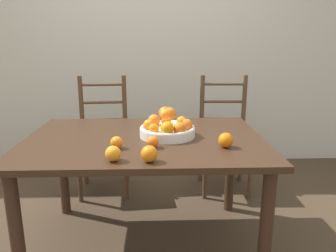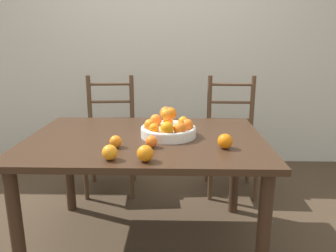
# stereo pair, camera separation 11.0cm
# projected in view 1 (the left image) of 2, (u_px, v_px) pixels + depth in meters

# --- Properties ---
(ground_plane) EXTENTS (12.00, 12.00, 0.00)m
(ground_plane) POSITION_uv_depth(u_px,v_px,m) (146.00, 243.00, 2.18)
(ground_plane) COLOR #423323
(wall_back) EXTENTS (8.00, 0.06, 2.60)m
(wall_back) POSITION_uv_depth(u_px,v_px,m) (149.00, 41.00, 3.37)
(wall_back) COLOR beige
(wall_back) RESTS_ON ground_plane
(dining_table) EXTENTS (1.44, 1.01, 0.73)m
(dining_table) POSITION_uv_depth(u_px,v_px,m) (145.00, 152.00, 2.02)
(dining_table) COLOR #382316
(dining_table) RESTS_ON ground_plane
(fruit_bowl) EXTENTS (0.34, 0.34, 0.18)m
(fruit_bowl) POSITION_uv_depth(u_px,v_px,m) (168.00, 128.00, 2.00)
(fruit_bowl) COLOR white
(fruit_bowl) RESTS_ON dining_table
(orange_loose_0) EXTENTS (0.08, 0.08, 0.08)m
(orange_loose_0) POSITION_uv_depth(u_px,v_px,m) (149.00, 154.00, 1.58)
(orange_loose_0) COLOR orange
(orange_loose_0) RESTS_ON dining_table
(orange_loose_1) EXTENTS (0.08, 0.08, 0.08)m
(orange_loose_1) POSITION_uv_depth(u_px,v_px,m) (226.00, 140.00, 1.80)
(orange_loose_1) COLOR orange
(orange_loose_1) RESTS_ON dining_table
(orange_loose_2) EXTENTS (0.07, 0.07, 0.07)m
(orange_loose_2) POSITION_uv_depth(u_px,v_px,m) (153.00, 142.00, 1.79)
(orange_loose_2) COLOR orange
(orange_loose_2) RESTS_ON dining_table
(orange_loose_3) EXTENTS (0.08, 0.08, 0.08)m
(orange_loose_3) POSITION_uv_depth(u_px,v_px,m) (113.00, 154.00, 1.59)
(orange_loose_3) COLOR orange
(orange_loose_3) RESTS_ON dining_table
(orange_loose_4) EXTENTS (0.07, 0.07, 0.07)m
(orange_loose_4) POSITION_uv_depth(u_px,v_px,m) (117.00, 142.00, 1.78)
(orange_loose_4) COLOR orange
(orange_loose_4) RESTS_ON dining_table
(chair_left) EXTENTS (0.45, 0.43, 1.01)m
(chair_left) POSITION_uv_depth(u_px,v_px,m) (104.00, 139.00, 2.86)
(chair_left) COLOR #513823
(chair_left) RESTS_ON ground_plane
(chair_right) EXTENTS (0.43, 0.41, 1.01)m
(chair_right) POSITION_uv_depth(u_px,v_px,m) (224.00, 138.00, 2.89)
(chair_right) COLOR #513823
(chair_right) RESTS_ON ground_plane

